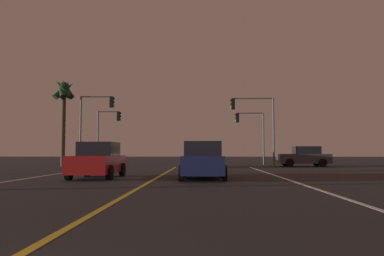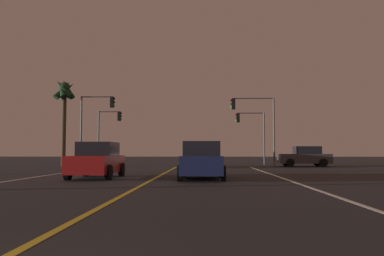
{
  "view_description": "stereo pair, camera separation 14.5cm",
  "coord_description": "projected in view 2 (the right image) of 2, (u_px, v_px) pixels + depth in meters",
  "views": [
    {
      "loc": [
        2.21,
        -2.11,
        1.24
      ],
      "look_at": [
        1.44,
        25.5,
        2.89
      ],
      "focal_mm": 37.42,
      "sensor_mm": 36.0,
      "label": 1
    },
    {
      "loc": [
        2.35,
        -2.11,
        1.24
      ],
      "look_at": [
        1.44,
        25.5,
        2.89
      ],
      "focal_mm": 37.42,
      "sensor_mm": 36.0,
      "label": 2
    }
  ],
  "objects": [
    {
      "name": "car_crossing_side",
      "position": [
        305.0,
        157.0,
        33.77
      ],
      "size": [
        4.3,
        2.02,
        1.7
      ],
      "rotation": [
        0.0,
        0.0,
        3.14
      ],
      "color": "black",
      "rests_on": "ground"
    },
    {
      "name": "traffic_light_far_right",
      "position": [
        250.0,
        126.0,
        38.41
      ],
      "size": [
        2.81,
        0.36,
        5.02
      ],
      "rotation": [
        0.0,
        0.0,
        3.14
      ],
      "color": "#4C4C51",
      "rests_on": "ground"
    },
    {
      "name": "lane_center_divider",
      "position": [
        139.0,
        186.0,
        14.27
      ],
      "size": [
        0.16,
        36.38,
        0.01
      ],
      "primitive_type": "cube",
      "color": "gold",
      "rests_on": "ground"
    },
    {
      "name": "car_lead_same_lane",
      "position": [
        202.0,
        161.0,
        18.08
      ],
      "size": [
        2.02,
        4.3,
        1.7
      ],
      "rotation": [
        0.0,
        0.0,
        1.57
      ],
      "color": "black",
      "rests_on": "ground"
    },
    {
      "name": "traffic_light_near_right",
      "position": [
        253.0,
        115.0,
        32.96
      ],
      "size": [
        3.64,
        0.36,
        5.7
      ],
      "rotation": [
        0.0,
        0.0,
        3.14
      ],
      "color": "#4C4C51",
      "rests_on": "ground"
    },
    {
      "name": "traffic_light_far_left",
      "position": [
        110.0,
        125.0,
        38.86
      ],
      "size": [
        2.34,
        0.36,
        5.19
      ],
      "color": "#4C4C51",
      "rests_on": "ground"
    },
    {
      "name": "car_oncoming",
      "position": [
        97.0,
        161.0,
        18.87
      ],
      "size": [
        2.02,
        4.3,
        1.7
      ],
      "rotation": [
        0.0,
        0.0,
        -1.57
      ],
      "color": "black",
      "rests_on": "ground"
    },
    {
      "name": "car_ahead_far",
      "position": [
        198.0,
        157.0,
        31.57
      ],
      "size": [
        2.02,
        4.3,
        1.7
      ],
      "rotation": [
        0.0,
        0.0,
        1.57
      ],
      "color": "black",
      "rests_on": "ground"
    },
    {
      "name": "street_lamp_right_near",
      "position": [
        380.0,
        28.0,
        12.53
      ],
      "size": [
        1.89,
        0.44,
        8.13
      ],
      "rotation": [
        0.0,
        0.0,
        3.14
      ],
      "color": "#4C4C51",
      "rests_on": "ground"
    },
    {
      "name": "palm_tree_left_far",
      "position": [
        64.0,
        96.0,
        33.8
      ],
      "size": [
        1.94,
        1.98,
        7.48
      ],
      "color": "#473826",
      "rests_on": "ground"
    },
    {
      "name": "lane_edge_right",
      "position": [
        308.0,
        187.0,
        14.07
      ],
      "size": [
        0.16,
        36.38,
        0.01
      ],
      "primitive_type": "cube",
      "color": "silver",
      "rests_on": "ground"
    },
    {
      "name": "traffic_light_near_left",
      "position": [
        97.0,
        115.0,
        33.4
      ],
      "size": [
        2.91,
        0.36,
        5.89
      ],
      "color": "#4C4C51",
      "rests_on": "ground"
    }
  ]
}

